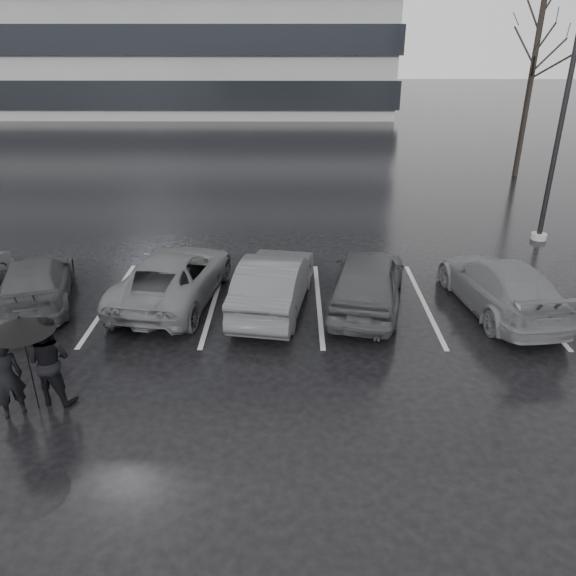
# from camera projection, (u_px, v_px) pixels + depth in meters

# --- Properties ---
(ground) EXTENTS (160.00, 160.00, 0.00)m
(ground) POSITION_uv_depth(u_px,v_px,m) (297.00, 351.00, 12.69)
(ground) COLOR black
(ground) RESTS_ON ground
(car_main) EXTENTS (2.64, 4.64, 1.49)m
(car_main) POSITION_uv_depth(u_px,v_px,m) (368.00, 280.00, 14.44)
(car_main) COLOR black
(car_main) RESTS_ON ground
(car_west_a) EXTENTS (2.18, 4.54, 1.44)m
(car_west_a) POSITION_uv_depth(u_px,v_px,m) (274.00, 282.00, 14.39)
(car_west_a) COLOR #2E2D30
(car_west_a) RESTS_ON ground
(car_west_b) EXTENTS (2.92, 5.09, 1.34)m
(car_west_b) POSITION_uv_depth(u_px,v_px,m) (173.00, 276.00, 14.85)
(car_west_b) COLOR #474749
(car_west_b) RESTS_ON ground
(car_west_c) EXTENTS (2.95, 4.59, 1.24)m
(car_west_c) POSITION_uv_depth(u_px,v_px,m) (36.00, 282.00, 14.63)
(car_west_c) COLOR black
(car_west_c) RESTS_ON ground
(car_east) EXTENTS (2.52, 4.87, 1.35)m
(car_east) POSITION_uv_depth(u_px,v_px,m) (501.00, 285.00, 14.31)
(car_east) COLOR #474749
(car_east) RESTS_ON ground
(pedestrian_left) EXTENTS (0.70, 0.66, 1.61)m
(pedestrian_left) POSITION_uv_depth(u_px,v_px,m) (6.00, 378.00, 10.25)
(pedestrian_left) COLOR black
(pedestrian_left) RESTS_ON ground
(pedestrian_right) EXTENTS (1.00, 0.85, 1.81)m
(pedestrian_right) POSITION_uv_depth(u_px,v_px,m) (49.00, 360.00, 10.61)
(pedestrian_right) COLOR black
(pedestrian_right) RESTS_ON ground
(umbrella) EXTENTS (1.17, 1.17, 1.98)m
(umbrella) POSITION_uv_depth(u_px,v_px,m) (20.00, 325.00, 10.02)
(umbrella) COLOR black
(umbrella) RESTS_ON ground
(lamp_post) EXTENTS (0.52, 0.52, 9.49)m
(lamp_post) POSITION_uv_depth(u_px,v_px,m) (564.00, 109.00, 17.68)
(lamp_post) COLOR gray
(lamp_post) RESTS_ON ground
(stall_stripes) EXTENTS (19.72, 5.00, 0.00)m
(stall_stripes) POSITION_uv_depth(u_px,v_px,m) (266.00, 302.00, 14.97)
(stall_stripes) COLOR #ADADB0
(stall_stripes) RESTS_ON ground
(tree_north) EXTENTS (0.26, 0.26, 8.50)m
(tree_north) POSITION_uv_depth(u_px,v_px,m) (530.00, 86.00, 26.28)
(tree_north) COLOR black
(tree_north) RESTS_ON ground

